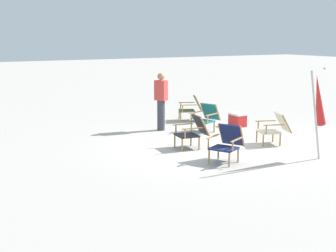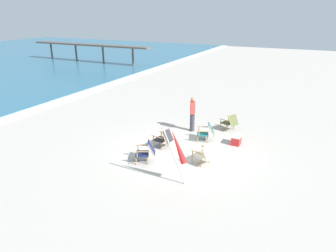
{
  "view_description": "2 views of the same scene",
  "coord_description": "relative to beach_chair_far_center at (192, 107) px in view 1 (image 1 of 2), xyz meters",
  "views": [
    {
      "loc": [
        -9.26,
        6.76,
        2.68
      ],
      "look_at": [
        -0.05,
        1.58,
        0.61
      ],
      "focal_mm": 50.0,
      "sensor_mm": 36.0,
      "label": 1
    },
    {
      "loc": [
        -10.06,
        -4.25,
        5.25
      ],
      "look_at": [
        0.57,
        0.96,
        0.74
      ],
      "focal_mm": 32.0,
      "sensor_mm": 36.0,
      "label": 2
    }
  ],
  "objects": [
    {
      "name": "ground_plane",
      "position": [
        -3.1,
        1.06,
        -0.43
      ],
      "size": [
        80.0,
        80.0,
        0.0
      ],
      "primitive_type": "plane",
      "color": "#B2AAA0"
    },
    {
      "name": "beach_chair_far_center",
      "position": [
        0.0,
        0.0,
        0.0
      ],
      "size": [
        0.83,
        0.91,
        0.79
      ],
      "color": "#515B33",
      "rests_on": "ground"
    },
    {
      "name": "beach_chair_front_right",
      "position": [
        -3.76,
        -0.06,
        -0.0
      ],
      "size": [
        0.8,
        0.91,
        0.78
      ],
      "color": "beige",
      "rests_on": "ground"
    },
    {
      "name": "beach_chair_front_left",
      "position": [
        -1.68,
        0.58,
        -0.0
      ],
      "size": [
        0.8,
        0.9,
        0.79
      ],
      "color": "#196066",
      "rests_on": "ground"
    },
    {
      "name": "beach_chair_back_right",
      "position": [
        -4.5,
        1.95,
        -0.0
      ],
      "size": [
        0.85,
        0.92,
        0.79
      ],
      "color": "#19234C",
      "rests_on": "ground"
    },
    {
      "name": "beach_chair_mid_center",
      "position": [
        -3.11,
        1.93,
        -0.0
      ],
      "size": [
        0.67,
        0.81,
        0.79
      ],
      "color": "#28282D",
      "rests_on": "ground"
    },
    {
      "name": "umbrella_furled_red",
      "position": [
        -5.41,
        0.27,
        0.89
      ],
      "size": [
        0.43,
        0.79,
        2.01
      ],
      "color": "#B7B2A8",
      "rests_on": "ground"
    },
    {
      "name": "person_near_chairs",
      "position": [
        -0.86,
        1.58,
        0.41
      ],
      "size": [
        0.39,
        0.33,
        1.63
      ],
      "color": "#383842",
      "rests_on": "ground"
    },
    {
      "name": "cooler_box",
      "position": [
        -1.47,
        -0.68,
        -0.22
      ],
      "size": [
        0.49,
        0.35,
        0.4
      ],
      "color": "red",
      "rests_on": "ground"
    }
  ]
}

